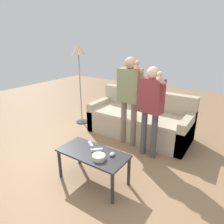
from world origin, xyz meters
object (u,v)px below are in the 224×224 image
Objects in this scene: snack_bowl at (99,157)px; game_remote_wand_far at (91,144)px; player_right at (151,103)px; coffee_table at (93,157)px; floor_lamp at (79,57)px; game_remote_wand_near at (97,150)px; game_remote_nunchuk at (112,154)px; player_center at (129,92)px; couch at (140,121)px.

snack_bowl is 0.38m from game_remote_wand_far.
player_right reaches higher than snack_bowl.
player_right reaches higher than coffee_table.
floor_lamp reaches higher than game_remote_wand_near.
game_remote_nunchuk is 0.05× the size of floor_lamp.
game_remote_nunchuk reaches higher than game_remote_wand_near.
snack_bowl is at bearing -35.29° from game_remote_wand_far.
floor_lamp is at bearing 167.92° from player_center.
snack_bowl is 0.11× the size of player_center.
couch reaches higher than snack_bowl.
game_remote_nunchuk is at bearing -95.46° from player_right.
game_remote_wand_near is (-0.33, -0.97, -0.47)m from player_right.
snack_bowl is at bearing -120.78° from game_remote_nunchuk.
floor_lamp reaches higher than couch.
game_remote_wand_near reaches higher than coffee_table.
couch is at bearing 95.02° from game_remote_wand_near.
couch is 13.96× the size of game_remote_wand_far.
snack_bowl reaches higher than coffee_table.
game_remote_nunchuk reaches higher than game_remote_wand_far.
game_remote_nunchuk is at bearing -8.21° from game_remote_wand_far.
player_right is (0.47, -0.64, 0.64)m from couch.
player_right is (1.90, -0.47, -0.57)m from floor_lamp.
player_right is (0.35, 1.03, 0.55)m from coffee_table.
coffee_table is 1.35m from player_center.
game_remote_wand_far is (-0.31, 0.22, -0.01)m from snack_bowl.
snack_bowl reaches higher than game_remote_wand_far.
game_remote_nunchuk is (0.26, 0.08, 0.09)m from coffee_table.
coffee_table is at bearing -108.14° from game_remote_wand_near.
coffee_table is 0.21m from snack_bowl.
player_center is 11.09× the size of game_remote_wand_far.
coffee_table is at bearing -44.10° from floor_lamp.
floor_lamp is at bearing 166.21° from player_right.
game_remote_wand_near is (1.57, -1.44, -1.04)m from floor_lamp.
game_remote_nunchuk reaches higher than coffee_table.
player_right is 1.13m from game_remote_wand_far.
player_right is at bearing -18.80° from player_center.
game_remote_wand_near is at bearing -24.67° from game_remote_wand_far.
game_remote_nunchuk is 0.63× the size of game_remote_wand_near.
snack_bowl is 0.20m from game_remote_wand_near.
coffee_table is 6.63× the size of game_remote_wand_far.
game_remote_wand_near is (-0.14, 0.14, -0.01)m from snack_bowl.
game_remote_wand_near is at bearing -108.82° from player_right.
player_right is 1.13m from game_remote_wand_near.
player_center reaches higher than player_right.
player_center is (0.00, -0.48, 0.70)m from couch.
player_center is at bearing 95.81° from coffee_table.
game_remote_wand_near is at bearing -42.57° from floor_lamp.
game_remote_nunchuk is at bearing -71.13° from player_center.
player_center is at bearing 108.87° from game_remote_nunchuk.
game_remote_wand_near is (-0.24, -0.02, -0.01)m from game_remote_nunchuk.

